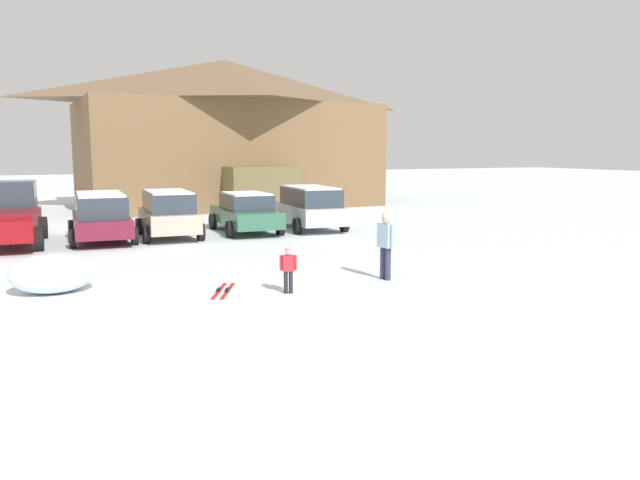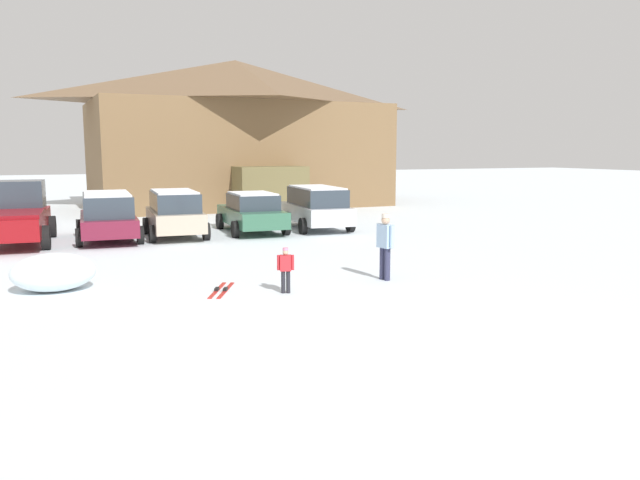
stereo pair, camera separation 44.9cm
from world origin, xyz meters
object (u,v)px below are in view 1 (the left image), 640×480
ski_lodge (226,133)px  pair_of_skis (223,291)px  skier_child_in_red_jacket (288,268)px  plowed_snow_pile (53,274)px  parked_beige_suv (168,213)px  parked_green_coupe (246,212)px  parked_maroon_van (101,215)px  parked_silver_wagon (310,206)px  skier_adult_in_blue_parka (386,242)px  pickup_truck (7,216)px

ski_lodge → pair_of_skis: ski_lodge is taller
skier_child_in_red_jacket → pair_of_skis: skier_child_in_red_jacket is taller
skier_child_in_red_jacket → plowed_snow_pile: size_ratio=0.56×
plowed_snow_pile → pair_of_skis: bearing=-23.3°
parked_beige_suv → pair_of_skis: 9.55m
parked_beige_suv → parked_green_coupe: parked_beige_suv is taller
parked_maroon_van → parked_silver_wagon: size_ratio=1.05×
parked_maroon_van → skier_adult_in_blue_parka: 11.59m
parked_green_coupe → plowed_snow_pile: bearing=-131.7°
parked_green_coupe → skier_child_in_red_jacket: bearing=-103.1°
ski_lodge → parked_green_coupe: ski_lodge is taller
parked_green_coupe → pickup_truck: pickup_truck is taller
parked_beige_suv → pickup_truck: size_ratio=0.77×
parked_beige_suv → parked_silver_wagon: (5.78, 0.11, 0.01)m
skier_adult_in_blue_parka → parked_silver_wagon: bearing=76.6°
ski_lodge → parked_green_coupe: bearing=-103.4°
parked_beige_suv → skier_child_in_red_jacket: size_ratio=3.97×
plowed_snow_pile → ski_lodge: bearing=63.5°
skier_child_in_red_jacket → parked_maroon_van: bearing=105.9°
parked_green_coupe → skier_adult_in_blue_parka: size_ratio=2.78×
parked_silver_wagon → skier_adult_in_blue_parka: size_ratio=2.74×
pickup_truck → skier_child_in_red_jacket: size_ratio=5.14×
parked_green_coupe → pair_of_skis: size_ratio=2.88×
pickup_truck → pair_of_skis: bearing=-65.0°
pair_of_skis → ski_lodge: bearing=73.2°
pair_of_skis → parked_maroon_van: bearing=99.9°
parked_green_coupe → pickup_truck: 8.42m
ski_lodge → plowed_snow_pile: 23.28m
parked_green_coupe → ski_lodge: bearing=76.6°
parked_silver_wagon → skier_child_in_red_jacket: parked_silver_wagon is taller
parked_silver_wagon → pickup_truck: size_ratio=0.85×
pair_of_skis → plowed_snow_pile: size_ratio=0.86×
parked_maroon_van → parked_green_coupe: bearing=0.7°
parked_green_coupe → parked_silver_wagon: size_ratio=1.02×
parked_silver_wagon → skier_child_in_red_jacket: 11.61m
parked_beige_suv → plowed_snow_pile: size_ratio=2.23×
parked_silver_wagon → pair_of_skis: bearing=-123.9°
skier_adult_in_blue_parka → plowed_snow_pile: (-7.63, 1.95, -0.50)m
plowed_snow_pile → parked_beige_suv: bearing=62.0°
ski_lodge → parked_silver_wagon: (-0.23, -12.51, -3.30)m
parked_green_coupe → skier_child_in_red_jacket: 10.80m
ski_lodge → plowed_snow_pile: bearing=-116.5°
parked_maroon_van → plowed_snow_pile: parked_maroon_van is taller
parked_silver_wagon → skier_child_in_red_jacket: bearing=-116.4°
ski_lodge → parked_green_coupe: 13.19m
parked_silver_wagon → pair_of_skis: parked_silver_wagon is taller
parked_maroon_van → skier_child_in_red_jacket: size_ratio=4.60×
parked_green_coupe → pair_of_skis: (-3.73, -9.71, -0.79)m
skier_child_in_red_jacket → pickup_truck: bearing=118.9°
parked_green_coupe → pair_of_skis: bearing=-111.0°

